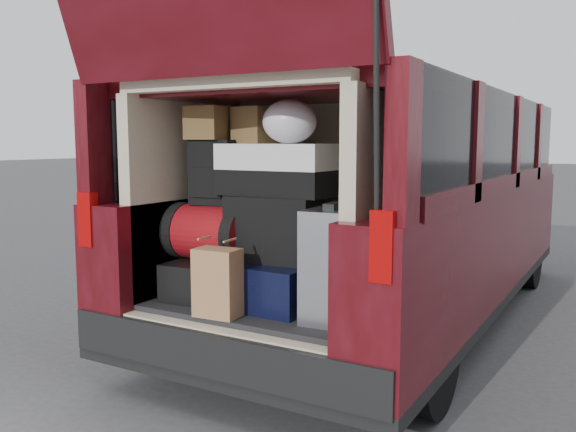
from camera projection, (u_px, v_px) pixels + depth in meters
name	position (u px, v px, depth m)	size (l,w,h in m)	color
ground	(253.00, 408.00, 3.33)	(80.00, 80.00, 0.00)	#3A3A3C
minivan	(381.00, 209.00, 4.81)	(1.90, 5.35, 2.77)	black
load_floor	(279.00, 345.00, 3.53)	(1.24, 1.05, 0.55)	black
black_hardshell	(213.00, 278.00, 3.55)	(0.39, 0.54, 0.21)	black
navy_hardshell	(281.00, 283.00, 3.36)	(0.46, 0.56, 0.24)	black
silver_roller	(334.00, 264.00, 3.06)	(0.24, 0.38, 0.56)	white
kraft_bag	(218.00, 283.00, 3.12)	(0.23, 0.15, 0.35)	#AC784D
red_duffel	(211.00, 233.00, 3.50)	(0.49, 0.32, 0.32)	maroon
black_soft_case	(276.00, 228.00, 3.34)	(0.50, 0.30, 0.36)	black
backpack	(214.00, 172.00, 3.49)	(0.26, 0.16, 0.37)	black
twotone_duffel	(278.00, 170.00, 3.34)	(0.63, 0.33, 0.28)	white
grocery_sack_lower	(206.00, 123.00, 3.46)	(0.21, 0.17, 0.19)	brown
grocery_sack_upper	(254.00, 125.00, 3.45)	(0.21, 0.17, 0.21)	brown
plastic_bag_center	(290.00, 122.00, 3.23)	(0.29, 0.27, 0.23)	white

